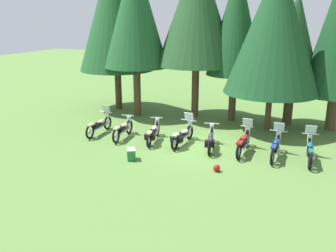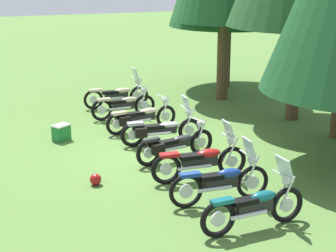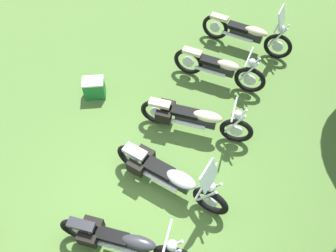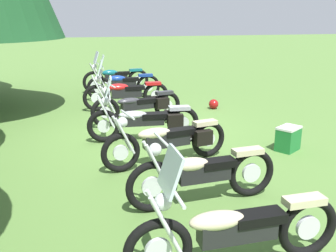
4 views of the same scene
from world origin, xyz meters
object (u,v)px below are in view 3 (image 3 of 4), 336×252
object	(u,v)px
picnic_cooler	(94,88)
motorcycle_3	(168,176)
motorcycle_4	(123,241)
motorcycle_2	(193,118)
motorcycle_0	(248,33)
motorcycle_1	(219,68)

from	to	relation	value
picnic_cooler	motorcycle_3	bearing A→B (deg)	63.08
motorcycle_4	picnic_cooler	xyz separation A→B (m)	(-2.67, -2.45, -0.19)
motorcycle_4	picnic_cooler	distance (m)	3.63
motorcycle_3	motorcycle_4	bearing A→B (deg)	-90.53
motorcycle_3	motorcycle_2	bearing A→B (deg)	100.10
motorcycle_0	motorcycle_1	world-z (taller)	motorcycle_0
motorcycle_0	motorcycle_4	xyz separation A→B (m)	(5.78, -0.04, -0.03)
motorcycle_2	motorcycle_0	bearing A→B (deg)	77.15
motorcycle_2	picnic_cooler	bearing A→B (deg)	171.37
motorcycle_2	motorcycle_4	xyz separation A→B (m)	(2.78, 0.04, -0.01)
motorcycle_2	picnic_cooler	world-z (taller)	motorcycle_2
motorcycle_1	picnic_cooler	distance (m)	2.87
motorcycle_0	motorcycle_4	size ratio (longest dim) A/B	1.02
motorcycle_1	motorcycle_4	xyz separation A→B (m)	(4.34, 0.12, -0.02)
motorcycle_0	picnic_cooler	bearing A→B (deg)	-129.51
motorcycle_3	motorcycle_4	xyz separation A→B (m)	(1.37, -0.11, -0.02)
motorcycle_3	picnic_cooler	distance (m)	2.87
motorcycle_3	motorcycle_1	bearing A→B (deg)	98.36
motorcycle_0	motorcycle_1	xyz separation A→B (m)	(1.44, -0.16, -0.01)
motorcycle_3	picnic_cooler	bearing A→B (deg)	157.02
motorcycle_0	picnic_cooler	distance (m)	3.99
motorcycle_4	motorcycle_2	bearing A→B (deg)	78.29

